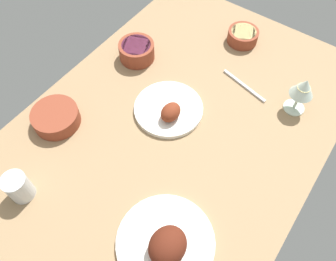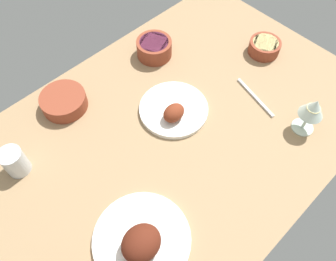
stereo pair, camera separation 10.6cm
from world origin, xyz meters
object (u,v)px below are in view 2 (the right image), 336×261
plate_near_viewer (142,241)px  bowl_pasta (264,47)px  plate_far_side (174,110)px  bowl_soup (64,101)px  bowl_onions (154,48)px  fork_loose (255,97)px  water_tumbler (15,162)px  wine_glass (313,109)px

plate_near_viewer → bowl_pasta: (-80.54, -21.83, 0.14)cm
plate_far_side → bowl_soup: 36.73cm
plate_near_viewer → bowl_onions: 70.12cm
plate_far_side → bowl_pasta: bearing=176.0°
plate_near_viewer → fork_loose: size_ratio=1.38×
water_tumbler → fork_loose: bearing=156.1°
bowl_onions → fork_loose: (-10.85, 39.41, -3.09)cm
bowl_pasta → wine_glass: (18.55, 30.11, 7.22)cm
bowl_pasta → bowl_soup: bearing=-23.8°
bowl_onions → plate_near_viewer: bearing=44.8°
plate_far_side → bowl_soup: bearing=-48.2°
bowl_onions → wine_glass: size_ratio=0.93×
fork_loose → water_tumbler: bearing=79.2°
plate_far_side → water_tumbler: water_tumbler is taller
bowl_pasta → fork_loose: 23.29cm
bowl_onions → water_tumbler: (61.64, 7.32, 1.02)cm
bowl_soup → water_tumbler: (23.39, 10.24, 1.75)cm
plate_far_side → fork_loose: 28.83cm
bowl_pasta → fork_loose: (19.90, 11.88, -2.30)cm
plate_far_side → fork_loose: plate_far_side is taller
plate_near_viewer → fork_loose: (-60.64, -9.96, -2.17)cm
wine_glass → fork_loose: 20.62cm
bowl_onions → bowl_pasta: bearing=138.2°
wine_glass → water_tumbler: (73.83, -50.33, -5.41)cm
fork_loose → bowl_pasta: bearing=-46.0°
plate_near_viewer → bowl_onions: size_ratio=2.01×
plate_far_side → bowl_onions: (-13.77, -24.45, 1.97)cm
plate_near_viewer → bowl_soup: plate_near_viewer is taller
water_tumbler → wine_glass: bearing=145.7°
bowl_soup → wine_glass: 79.14cm
plate_far_side → plate_near_viewer: bearing=34.7°
plate_near_viewer → wine_glass: wine_glass is taller
plate_far_side → bowl_soup: plate_far_side is taller
bowl_pasta → fork_loose: size_ratio=0.61×
bowl_soup → water_tumbler: size_ratio=1.68×
plate_near_viewer → bowl_onions: plate_near_viewer is taller
bowl_pasta → bowl_onions: bowl_onions is taller
plate_far_side → plate_near_viewer: plate_near_viewer is taller
plate_far_side → water_tumbler: (47.87, -17.12, 2.99)cm
plate_far_side → bowl_pasta: 44.64cm
wine_glass → water_tumbler: wine_glass is taller
plate_far_side → fork_loose: (-24.62, 14.97, -1.13)cm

